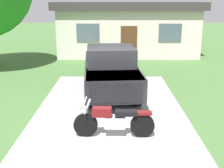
% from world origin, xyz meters
% --- Properties ---
extents(ground_plane, '(80.00, 80.00, 0.00)m').
position_xyz_m(ground_plane, '(0.00, 0.00, 0.00)').
color(ground_plane, '#476E38').
extents(driveway_pad, '(4.96, 8.63, 0.01)m').
position_xyz_m(driveway_pad, '(0.00, 0.00, 0.00)').
color(driveway_pad, '#9F9F9F').
rests_on(driveway_pad, ground).
extents(motorcycle, '(2.21, 0.70, 1.09)m').
position_xyz_m(motorcycle, '(0.12, -2.27, 0.47)').
color(motorcycle, black).
rests_on(motorcycle, ground).
extents(pickup_truck, '(2.44, 5.76, 1.90)m').
position_xyz_m(pickup_truck, '(-0.02, 1.99, 0.95)').
color(pickup_truck, black).
rests_on(pickup_truck, ground).
extents(neighbor_house, '(9.60, 5.60, 3.50)m').
position_xyz_m(neighbor_house, '(1.06, 11.03, 1.79)').
color(neighbor_house, beige).
rests_on(neighbor_house, ground).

